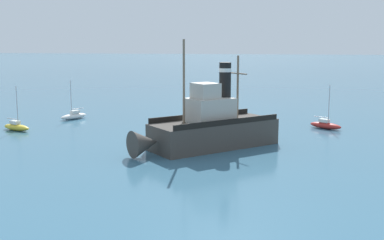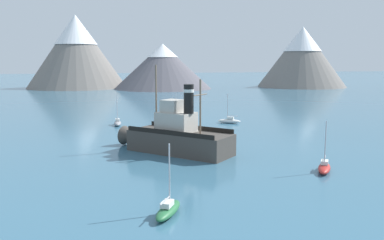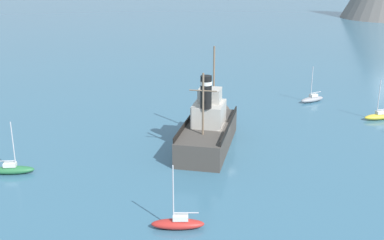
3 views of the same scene
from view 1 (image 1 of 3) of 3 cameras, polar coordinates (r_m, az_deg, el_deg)
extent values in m
plane|color=#38667F|center=(46.04, 1.62, -2.86)|extent=(600.00, 600.00, 0.00)
cube|color=#423D38|center=(44.64, 2.64, -1.69)|extent=(11.40, 11.78, 2.40)
cone|color=#423D38|center=(40.93, -5.58, -2.74)|extent=(3.36, 3.36, 2.35)
cube|color=#B2ADA3|center=(43.97, 2.13, 1.19)|extent=(4.92, 4.97, 2.20)
cube|color=#B2ADA3|center=(43.46, 1.61, 3.48)|extent=(2.97, 2.96, 1.40)
cylinder|color=black|center=(44.66, 3.94, 4.79)|extent=(1.10, 1.10, 3.20)
cylinder|color=silver|center=(44.60, 3.96, 5.93)|extent=(1.16, 1.16, 0.35)
cylinder|color=#75604C|center=(42.12, -0.97, 4.46)|extent=(0.20, 0.20, 7.50)
cylinder|color=#75604C|center=(45.65, 5.44, 3.86)|extent=(0.20, 0.20, 6.00)
cylinder|color=#75604C|center=(45.54, 5.46, 5.51)|extent=(1.98, 1.86, 0.12)
cube|color=black|center=(42.68, 4.34, -0.24)|extent=(7.86, 8.42, 0.50)
cube|color=black|center=(46.13, 1.09, 0.51)|extent=(7.86, 8.42, 0.50)
ellipsoid|color=white|center=(62.25, -13.84, 0.43)|extent=(3.84, 2.86, 0.70)
cube|color=silver|center=(62.29, -13.71, 0.93)|extent=(1.27, 1.11, 0.36)
cylinder|color=#B7B7BC|center=(61.75, -14.15, 2.64)|extent=(0.10, 0.10, 4.20)
cylinder|color=#B7B7BC|center=(62.47, -13.43, 1.31)|extent=(1.60, 0.98, 0.08)
ellipsoid|color=gold|center=(56.24, -20.08, -0.82)|extent=(2.40, 3.94, 0.70)
cube|color=silver|center=(56.31, -20.24, -0.27)|extent=(0.99, 1.26, 0.36)
cylinder|color=#B7B7BC|center=(55.65, -20.03, 1.63)|extent=(0.10, 0.10, 4.20)
cylinder|color=#B7B7BC|center=(56.56, -20.52, 0.14)|extent=(0.73, 1.71, 0.08)
ellipsoid|color=#B22823|center=(55.96, 15.55, -0.64)|extent=(3.07, 3.75, 0.70)
cube|color=silver|center=(55.97, 15.40, -0.08)|extent=(1.15, 1.27, 0.36)
cylinder|color=#B7B7BC|center=(55.46, 15.93, 1.82)|extent=(0.10, 0.10, 4.20)
cylinder|color=#B7B7BC|center=(56.11, 15.06, 0.34)|extent=(1.09, 1.52, 0.08)
camera|label=2|loc=(51.11, 59.21, 5.50)|focal=38.00mm
camera|label=3|loc=(83.66, 26.03, 14.25)|focal=45.00mm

